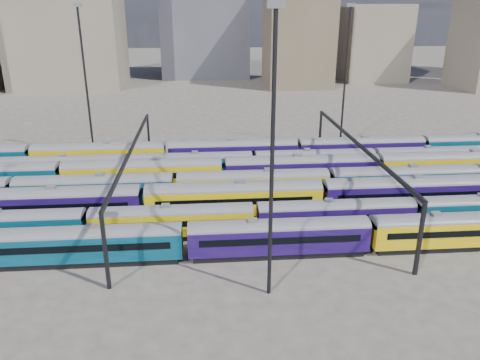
{
  "coord_description": "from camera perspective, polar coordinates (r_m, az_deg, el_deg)",
  "views": [
    {
      "loc": [
        -10.75,
        -58.89,
        25.21
      ],
      "look_at": [
        -5.86,
        0.27,
        3.0
      ],
      "focal_mm": 35.0,
      "sensor_mm": 36.0,
      "label": 1
    }
  ],
  "objects": [
    {
      "name": "mast_3",
      "position": [
        87.52,
        12.74,
        12.65
      ],
      "size": [
        1.4,
        0.5,
        25.6
      ],
      "color": "black",
      "rests_on": "ground"
    },
    {
      "name": "ground",
      "position": [
        64.95,
        5.18,
        -2.41
      ],
      "size": [
        500.0,
        500.0,
        0.0
      ],
      "primitive_type": "plane",
      "color": "#453F3A",
      "rests_on": "ground"
    },
    {
      "name": "mast_1",
      "position": [
        83.91,
        -18.34,
        11.8
      ],
      "size": [
        1.4,
        0.5,
        25.6
      ],
      "color": "black",
      "rests_on": "ground"
    },
    {
      "name": "rake_2",
      "position": [
        58.44,
        -0.76,
        -1.93
      ],
      "size": [
        156.65,
        3.27,
        5.52
      ],
      "color": "black",
      "rests_on": "ground"
    },
    {
      "name": "rake_1",
      "position": [
        56.06,
        11.58,
        -3.89
      ],
      "size": [
        94.61,
        2.77,
        4.66
      ],
      "color": "black",
      "rests_on": "ground"
    },
    {
      "name": "rake_4",
      "position": [
        69.15,
        7.48,
        1.56
      ],
      "size": [
        159.8,
        3.34,
        5.63
      ],
      "color": "black",
      "rests_on": "ground"
    },
    {
      "name": "gantry_1",
      "position": [
        62.39,
        -13.05,
        2.8
      ],
      "size": [
        0.35,
        40.35,
        8.03
      ],
      "color": "black",
      "rests_on": "ground"
    },
    {
      "name": "rake_5",
      "position": [
        72.96,
        1.66,
        2.36
      ],
      "size": [
        115.65,
        2.82,
        4.74
      ],
      "color": "black",
      "rests_on": "ground"
    },
    {
      "name": "mast_2",
      "position": [
        38.99,
        3.97,
        3.71
      ],
      "size": [
        1.4,
        0.5,
        25.6
      ],
      "color": "black",
      "rests_on": "ground"
    },
    {
      "name": "rake_3",
      "position": [
        65.34,
        10.81,
        -0.01
      ],
      "size": [
        125.68,
        3.06,
        5.16
      ],
      "color": "black",
      "rests_on": "ground"
    },
    {
      "name": "rake_0",
      "position": [
        50.0,
        4.74,
        -6.52
      ],
      "size": [
        137.74,
        2.88,
        4.84
      ],
      "color": "black",
      "rests_on": "ground"
    },
    {
      "name": "gantry_2",
      "position": [
        65.1,
        14.1,
        3.44
      ],
      "size": [
        0.35,
        40.35,
        8.03
      ],
      "color": "black",
      "rests_on": "ground"
    },
    {
      "name": "rake_6",
      "position": [
        77.44,
        -8.9,
        3.43
      ],
      "size": [
        129.33,
        3.15,
        5.32
      ],
      "color": "black",
      "rests_on": "ground"
    }
  ]
}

